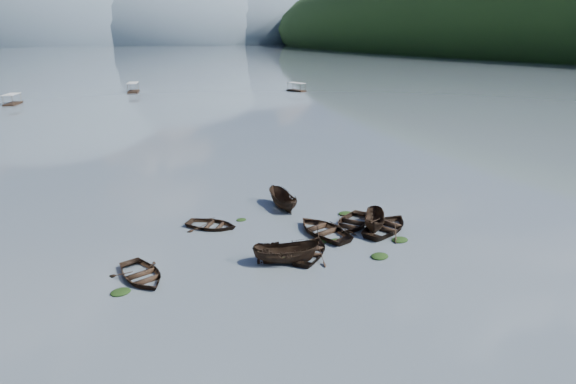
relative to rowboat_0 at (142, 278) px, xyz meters
name	(u,v)px	position (x,y,z in m)	size (l,w,h in m)	color
ground_plane	(373,285)	(12.31, -6.51, 0.00)	(2400.00, 2400.00, 0.00)	#4C565F
haze_mtn_b	(41,44)	(-47.69, 893.49, 0.00)	(520.00, 520.00, 340.00)	#475666
haze_mtn_c	(159,43)	(152.31, 893.49, 0.00)	(520.00, 520.00, 260.00)	#475666
haze_mtn_d	(248,43)	(332.31, 893.49, 0.00)	(520.00, 520.00, 220.00)	#475666
rowboat_0	(142,278)	(0.00, 0.00, 0.00)	(3.07, 4.30, 0.89)	black
rowboat_1	(310,254)	(10.76, -1.47, 0.00)	(3.06, 4.28, 0.89)	black
rowboat_2	(286,263)	(8.77, -1.86, 0.00)	(1.62, 4.31, 1.67)	black
rowboat_3	(324,233)	(13.19, 1.08, 0.00)	(3.59, 5.02, 1.04)	black
rowboat_4	(386,230)	(17.80, -0.38, 0.00)	(3.56, 4.99, 1.03)	black
rowboat_5	(374,229)	(17.12, 0.21, 0.00)	(1.51, 4.01, 1.55)	black
rowboat_6	(212,227)	(5.93, 5.66, 0.00)	(2.88, 4.03, 0.83)	black
rowboat_7	(352,225)	(15.95, 1.49, 0.00)	(3.25, 4.55, 0.94)	black
rowboat_8	(282,208)	(12.58, 7.21, 0.00)	(1.60, 4.26, 1.64)	black
weed_clump_0	(285,259)	(8.93, -1.42, 0.00)	(1.25, 1.02, 0.27)	black
weed_clump_1	(336,242)	(13.24, -0.60, 0.00)	(1.12, 0.90, 0.25)	black
weed_clump_2	(380,257)	(14.73, -3.79, 0.00)	(1.23, 0.98, 0.27)	black
weed_clump_3	(322,241)	(12.40, -0.06, 0.00)	(0.99, 0.83, 0.22)	black
weed_clump_4	(400,241)	(17.56, -2.30, 0.00)	(1.24, 0.98, 0.26)	black
weed_clump_5	(121,293)	(-1.33, -1.18, 0.00)	(1.13, 0.92, 0.24)	black
weed_clump_6	(241,220)	(8.47, 6.07, 0.00)	(0.83, 0.69, 0.17)	black
weed_clump_7	(345,214)	(16.66, 3.63, 0.00)	(1.20, 0.96, 0.26)	black
pontoon_left	(13,104)	(-14.79, 86.97, 0.00)	(2.26, 5.43, 2.08)	black
pontoon_centre	(134,92)	(11.35, 99.04, 0.00)	(2.51, 6.03, 2.31)	black
pontoon_right	(296,91)	(50.77, 83.28, 0.00)	(2.24, 5.39, 2.06)	black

